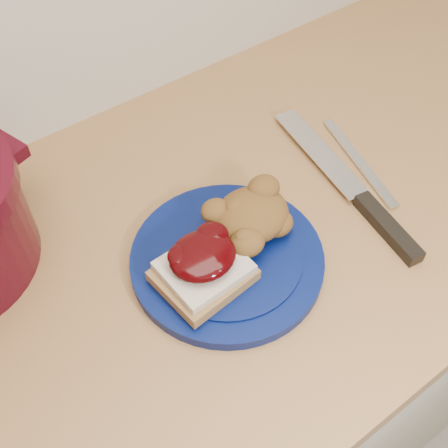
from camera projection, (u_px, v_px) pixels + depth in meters
base_cabinet at (210, 387)px, 1.08m from camera, size 4.00×0.60×0.86m
plate at (227, 259)px, 0.69m from camera, size 0.24×0.24×0.02m
sandwich at (203, 266)px, 0.64m from camera, size 0.11×0.10×0.05m
stuffing_mound at (251, 215)px, 0.69m from camera, size 0.10×0.08×0.05m
chef_knife at (368, 205)px, 0.74m from camera, size 0.07×0.31×0.02m
butter_knife at (359, 161)px, 0.80m from camera, size 0.06×0.19×0.00m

